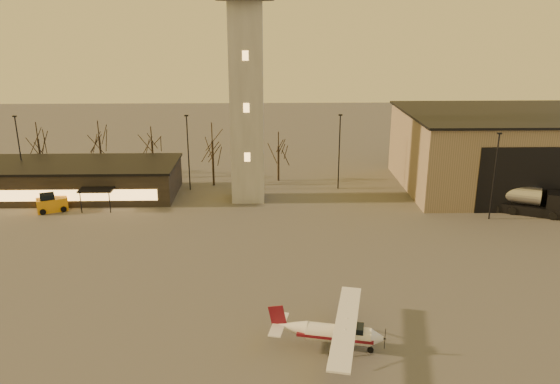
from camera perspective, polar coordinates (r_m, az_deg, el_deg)
name	(u,v)px	position (r m, az deg, el deg)	size (l,w,h in m)	color
ground	(236,325)	(42.77, -4.58, -13.67)	(220.00, 220.00, 0.00)	#494743
control_tower	(246,69)	(66.67, -3.55, 12.72)	(6.80, 6.80, 32.60)	gray
hangar	(518,151)	(79.80, 23.60, 3.99)	(30.60, 20.60, 10.30)	#897259
terminal	(79,179)	(75.34, -20.24, 1.26)	(25.40, 12.20, 4.30)	black
light_poles	(252,156)	(69.49, -2.94, 3.81)	(58.50, 12.25, 10.14)	black
tree_row	(152,138)	(78.95, -13.20, 5.48)	(37.20, 9.20, 8.80)	black
cessna_front	(340,336)	(39.64, 6.29, -14.78)	(8.70, 10.92, 3.01)	silver
fuel_truck	(524,202)	(70.82, 24.16, -1.00)	(8.97, 5.89, 3.24)	black
service_cart	(52,204)	(70.82, -22.76, -1.20)	(3.89, 3.22, 2.18)	orange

